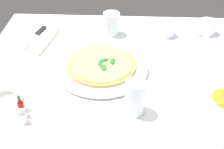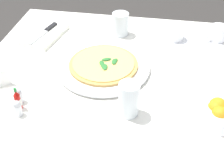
{
  "view_description": "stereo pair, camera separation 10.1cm",
  "coord_description": "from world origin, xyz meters",
  "views": [
    {
      "loc": [
        0.79,
        -0.0,
        1.42
      ],
      "look_at": [
        -0.05,
        -0.04,
        0.77
      ],
      "focal_mm": 47.8,
      "sensor_mm": 36.0,
      "label": 1
    },
    {
      "loc": [
        0.78,
        0.1,
        1.42
      ],
      "look_at": [
        -0.05,
        -0.04,
        0.77
      ],
      "focal_mm": 47.8,
      "sensor_mm": 36.0,
      "label": 2
    }
  ],
  "objects": [
    {
      "name": "salt_shaker",
      "position": [
        0.17,
        -0.3,
        0.77
      ],
      "size": [
        0.03,
        0.03,
        0.06
      ],
      "color": "white",
      "rests_on": "dining_table"
    },
    {
      "name": "coffee_cup_right_edge",
      "position": [
        -0.39,
        0.36,
        0.78
      ],
      "size": [
        0.13,
        0.13,
        0.07
      ],
      "color": "white",
      "rests_on": "dining_table"
    },
    {
      "name": "citrus_bowl",
      "position": [
        0.09,
        0.31,
        0.77
      ],
      "size": [
        0.15,
        0.15,
        0.06
      ],
      "color": "white",
      "rests_on": "dining_table"
    },
    {
      "name": "hot_sauce_bottle",
      "position": [
        0.15,
        -0.31,
        0.78
      ],
      "size": [
        0.02,
        0.02,
        0.08
      ],
      "color": "#B7140F",
      "rests_on": "dining_table"
    },
    {
      "name": "pizza_plate",
      "position": [
        -0.11,
        -0.08,
        0.76
      ],
      "size": [
        0.35,
        0.35,
        0.02
      ],
      "color": "white",
      "rests_on": "dining_table"
    },
    {
      "name": "pepper_shaker",
      "position": [
        0.12,
        -0.32,
        0.77
      ],
      "size": [
        0.03,
        0.03,
        0.06
      ],
      "color": "white",
      "rests_on": "dining_table"
    },
    {
      "name": "pizza",
      "position": [
        -0.11,
        -0.08,
        0.77
      ],
      "size": [
        0.26,
        0.26,
        0.02
      ],
      "color": "tan",
      "rests_on": "pizza_plate"
    },
    {
      "name": "water_glass_far_left",
      "position": [
        0.11,
        0.04,
        0.8
      ],
      "size": [
        0.06,
        0.06,
        0.12
      ],
      "color": "white",
      "rests_on": "dining_table"
    },
    {
      "name": "napkin_folded",
      "position": [
        -0.3,
        -0.38,
        0.76
      ],
      "size": [
        0.24,
        0.17,
        0.02
      ],
      "rotation": [
        0.0,
        0.0,
        -0.2
      ],
      "color": "white",
      "rests_on": "dining_table"
    },
    {
      "name": "water_glass_center_back",
      "position": [
        -0.38,
        -0.06,
        0.79
      ],
      "size": [
        0.07,
        0.07,
        0.1
      ],
      "color": "white",
      "rests_on": "dining_table"
    },
    {
      "name": "coffee_cup_near_left",
      "position": [
        -0.37,
        0.18,
        0.77
      ],
      "size": [
        0.13,
        0.13,
        0.06
      ],
      "color": "white",
      "rests_on": "dining_table"
    },
    {
      "name": "dining_table",
      "position": [
        0.0,
        0.0,
        0.61
      ],
      "size": [
        1.11,
        1.11,
        0.75
      ],
      "color": "white",
      "rests_on": "ground_plane"
    },
    {
      "name": "dinner_knife",
      "position": [
        -0.3,
        -0.38,
        0.77
      ],
      "size": [
        0.19,
        0.07,
        0.01
      ],
      "rotation": [
        0.0,
        0.0,
        -0.27
      ],
      "color": "silver",
      "rests_on": "napkin_folded"
    }
  ]
}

